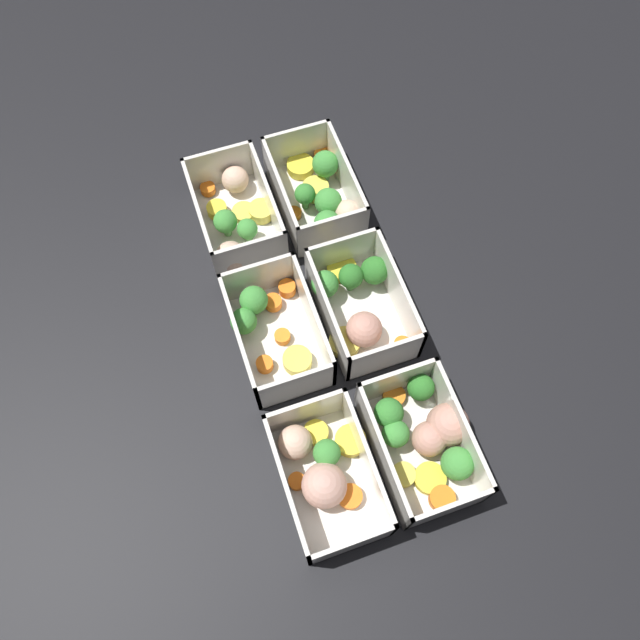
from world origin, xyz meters
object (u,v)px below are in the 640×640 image
container_near_left (235,217)px  container_far_center (358,303)px  container_near_right (323,471)px  container_far_left (320,193)px  container_near_center (272,328)px  container_far_right (426,437)px

container_near_left → container_far_center: 0.21m
container_near_right → container_far_center: (-0.19, 0.11, 0.00)m
container_far_center → container_far_left: bearing=176.9°
container_far_left → container_near_center: bearing=-35.6°
container_far_right → container_far_left: bearing=-179.4°
container_near_center → container_far_right: bearing=33.7°
container_near_left → container_far_center: size_ratio=1.00×
container_far_left → container_near_right: bearing=-18.6°
container_near_left → container_far_center: same height
container_near_right → container_far_left: same height
container_near_center → container_far_left: 0.21m
container_near_center → container_near_right: (0.19, 0.00, 0.00)m
container_near_right → container_far_right: 0.13m
container_near_left → container_far_right: size_ratio=1.03×
container_near_center → container_far_center: same height
container_far_center → container_near_center: bearing=-91.8°
container_near_left → container_near_center: bearing=-0.9°
container_near_left → container_far_center: bearing=32.0°
container_far_left → container_far_right: size_ratio=0.97×
container_near_center → container_far_center: size_ratio=0.92×
container_near_right → container_far_right: (0.00, 0.13, 0.00)m
container_far_left → container_far_right: bearing=0.6°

